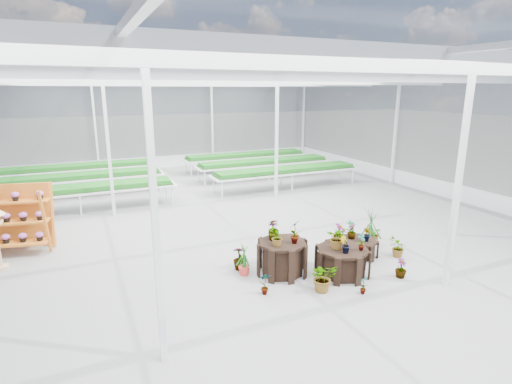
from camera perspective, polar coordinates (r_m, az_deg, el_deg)
name	(u,v)px	position (r m, az deg, el deg)	size (l,w,h in m)	color
ground_plane	(244,242)	(10.97, -1.68, -7.19)	(24.00, 24.00, 0.00)	gray
greenhouse_shell	(244,161)	(10.36, -1.77, 4.47)	(18.00, 24.00, 4.50)	white
steel_frame	(244,161)	(10.36, -1.77, 4.47)	(18.00, 24.00, 4.50)	silver
nursery_benches	(180,177)	(17.46, -10.80, 2.17)	(16.00, 7.00, 0.84)	silver
plinth_tall	(282,258)	(9.08, 3.76, -9.34)	(1.12, 1.12, 0.76)	black
plinth_mid	(342,261)	(9.24, 12.21, -9.67)	(1.19, 1.19, 0.63)	black
plinth_low	(358,248)	(10.36, 14.39, -7.73)	(0.93, 0.93, 0.42)	black
shelf_rack	(16,220)	(11.73, -31.07, -3.44)	(1.62, 0.86, 1.72)	#C3661C
nursery_plants	(326,244)	(9.60, 10.01, -7.38)	(4.44, 2.66, 1.32)	#165917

